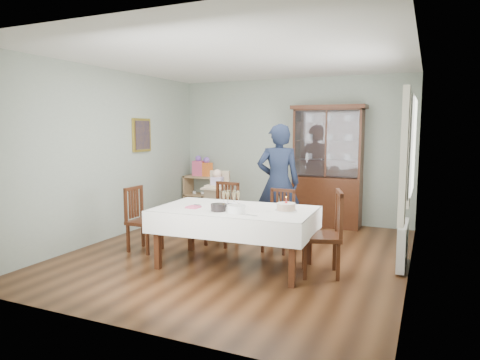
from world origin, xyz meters
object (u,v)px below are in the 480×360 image
Objects in this scene: gift_bag_orange at (206,168)px; chair_end_right at (322,250)px; sideboard at (206,195)px; woman at (278,183)px; high_chair at (217,207)px; gift_bag_pink at (198,167)px; china_cabinet at (328,164)px; champagne_tray at (231,202)px; birthday_cake at (286,207)px; dining_table at (235,237)px; chair_far_right at (278,233)px; chair_end_left at (144,232)px; chair_far_left at (222,226)px.

chair_end_right is at bearing -41.45° from gift_bag_orange.
woman reaches higher than sideboard.
gift_bag_pink is (-1.04, 1.20, 0.56)m from high_chair.
high_chair is at bearing -143.58° from china_cabinet.
gift_bag_pink reaches higher than champagne_tray.
high_chair reaches higher than birthday_cake.
dining_table is 3.55m from gift_bag_pink.
chair_end_right is at bearing 7.70° from birthday_cake.
gift_bag_orange is at bearing -54.66° from woman.
gift_bag_pink is (-0.16, -0.02, 0.58)m from sideboard.
china_cabinet is 2.46× the size of chair_far_right.
woman is (0.07, 1.48, 0.53)m from dining_table.
chair_end_left is at bearing -127.67° from china_cabinet.
champagne_tray reaches higher than birthday_cake.
chair_end_right is at bearing -38.88° from high_chair.
china_cabinet reaches higher than chair_end_left.
chair_end_right is at bearing -19.16° from chair_far_left.
china_cabinet is 2.48m from gift_bag_orange.
woman reaches higher than high_chair.
chair_end_left is 3.47× the size of birthday_cake.
chair_end_right is 1.79m from woman.
chair_end_left is at bearing 175.36° from dining_table.
chair_far_left is at bearing -62.93° from high_chair.
birthday_cake is (0.58, -1.40, -0.11)m from woman.
chair_far_right is 1.06m from birthday_cake.
chair_far_left is (-0.63, 0.90, -0.11)m from dining_table.
dining_table is 1.52m from chair_end_left.
woman is (2.02, -1.34, 0.52)m from sideboard.
sideboard is 0.87× the size of chair_end_right.
dining_table is 4.92× the size of gift_bag_pink.
sideboard is (-1.94, 2.82, 0.02)m from dining_table.
birthday_cake is at bearing -46.62° from gift_bag_orange.
gift_bag_pink is (-2.38, 1.89, 0.72)m from chair_far_right.
sideboard is 0.96× the size of chair_far_left.
woman reaches higher than birthday_cake.
high_chair is 1.57m from gift_bag_orange.
birthday_cake is (0.38, -0.83, 0.55)m from chair_far_right.
dining_table is at bearing -50.28° from chair_far_left.
chair_end_left is at bearing -81.27° from gift_bag_orange.
champagne_tray reaches higher than dining_table.
birthday_cake is at bearing -46.56° from sideboard.
birthday_cake is (0.10, -2.72, -0.31)m from china_cabinet.
birthday_cake is (1.72, -1.52, 0.39)m from high_chair.
high_chair is (-1.62, -1.20, -0.70)m from china_cabinet.
woman is 1.52m from birthday_cake.
chair_end_left is at bearing -111.45° from high_chair.
gift_bag_pink is (-2.11, 2.80, 0.60)m from dining_table.
gift_bag_orange reaches higher than birthday_cake.
chair_end_right is 1.30m from champagne_tray.
woman is (1.58, 1.36, 0.64)m from chair_end_left.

